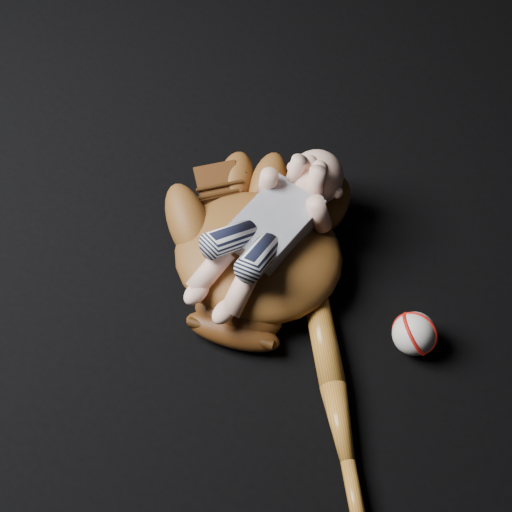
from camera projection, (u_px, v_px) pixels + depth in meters
name	position (u px, v px, depth m)	size (l,w,h in m)	color
baseball_glove	(258.00, 250.00, 1.42)	(0.38, 0.44, 0.14)	brown
newborn_baby	(264.00, 230.00, 1.37)	(0.18, 0.38, 0.16)	#F2B59C
baseball_bat	(336.00, 402.00, 1.30)	(0.05, 0.49, 0.05)	#B36E22
baseball	(414.00, 334.00, 1.36)	(0.08, 0.08, 0.08)	silver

